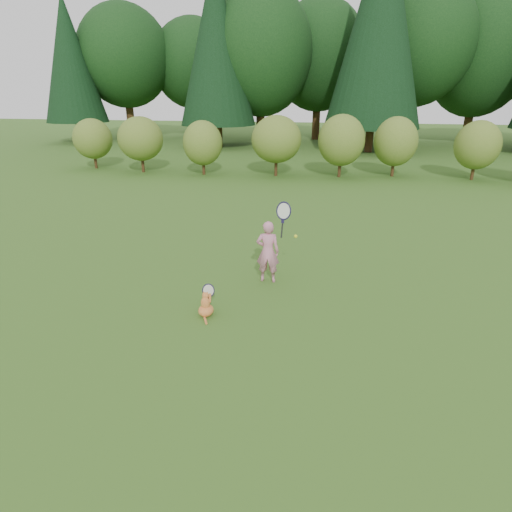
# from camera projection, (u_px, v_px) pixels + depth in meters

# --- Properties ---
(ground) EXTENTS (100.00, 100.00, 0.00)m
(ground) POSITION_uv_depth(u_px,v_px,m) (237.00, 307.00, 7.77)
(ground) COLOR #225117
(ground) RESTS_ON ground
(shrub_row) EXTENTS (28.00, 3.00, 2.80)m
(shrub_row) POSITION_uv_depth(u_px,v_px,m) (301.00, 145.00, 19.19)
(shrub_row) COLOR #4D6B21
(shrub_row) RESTS_ON ground
(woodland_backdrop) EXTENTS (48.00, 10.00, 15.00)m
(woodland_backdrop) POSITION_uv_depth(u_px,v_px,m) (319.00, 24.00, 26.17)
(woodland_backdrop) COLOR black
(woodland_backdrop) RESTS_ON ground
(child) EXTENTS (0.72, 0.44, 1.92)m
(child) POSITION_uv_depth(u_px,v_px,m) (268.00, 250.00, 8.58)
(child) COLOR #CE7B97
(child) RESTS_ON ground
(cat) EXTENTS (0.30, 0.57, 0.61)m
(cat) POSITION_uv_depth(u_px,v_px,m) (206.00, 303.00, 7.41)
(cat) COLOR #CE5027
(cat) RESTS_ON ground
(tennis_ball) EXTENTS (0.07, 0.07, 0.07)m
(tennis_ball) POSITION_uv_depth(u_px,v_px,m) (296.00, 236.00, 8.72)
(tennis_ball) COLOR yellow
(tennis_ball) RESTS_ON ground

